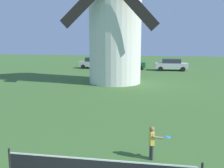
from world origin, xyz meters
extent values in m
cylinder|color=silver|center=(-1.99, 19.66, 4.91)|extent=(4.85, 4.85, 9.82)
cylinder|color=black|center=(-2.28, 1.80, 0.55)|extent=(0.06, 0.06, 1.10)
cube|color=white|center=(0.34, 1.80, 0.97)|extent=(5.18, 0.02, 0.04)
cylinder|color=#333338|center=(1.66, 4.13, 0.27)|extent=(0.11, 0.11, 0.53)
cylinder|color=#333338|center=(1.70, 4.00, 0.27)|extent=(0.11, 0.11, 0.53)
cube|color=#E5CC4C|center=(1.68, 4.06, 0.77)|extent=(0.21, 0.29, 0.48)
sphere|color=#89664C|center=(1.68, 4.06, 1.09)|extent=(0.18, 0.18, 0.18)
cylinder|color=#89664C|center=(1.64, 4.23, 0.75)|extent=(0.08, 0.08, 0.36)
cylinder|color=#89664C|center=(1.88, 3.96, 0.84)|extent=(0.37, 0.17, 0.14)
cylinder|color=#338CCC|center=(2.01, 4.00, 0.84)|extent=(0.22, 0.08, 0.04)
ellipsoid|color=#338CCC|center=(2.22, 4.06, 0.84)|extent=(0.24, 0.28, 0.03)
cube|color=silver|center=(-6.74, 31.00, 0.65)|extent=(4.04, 2.02, 0.70)
cube|color=#2D333D|center=(-6.74, 31.00, 1.28)|extent=(2.31, 1.67, 0.56)
cylinder|color=black|center=(-5.35, 31.74, 0.30)|extent=(0.61, 0.23, 0.60)
cylinder|color=black|center=(-5.49, 30.04, 0.30)|extent=(0.61, 0.23, 0.60)
cylinder|color=black|center=(-8.00, 31.96, 0.30)|extent=(0.61, 0.23, 0.60)
cylinder|color=black|center=(-8.14, 30.26, 0.30)|extent=(0.61, 0.23, 0.60)
cube|color=#1E6638|center=(-1.50, 31.21, 0.65)|extent=(4.29, 2.07, 0.70)
cube|color=#2D333D|center=(-1.50, 31.21, 1.28)|extent=(2.45, 1.70, 0.56)
cylinder|color=black|center=(-0.01, 31.93, 0.30)|extent=(0.61, 0.23, 0.60)
cylinder|color=black|center=(-0.17, 30.24, 0.30)|extent=(0.61, 0.23, 0.60)
cylinder|color=black|center=(-2.83, 32.19, 0.30)|extent=(0.61, 0.23, 0.60)
cylinder|color=black|center=(-2.98, 30.49, 0.30)|extent=(0.61, 0.23, 0.60)
cube|color=silver|center=(3.92, 30.25, 0.65)|extent=(4.24, 1.87, 0.70)
cube|color=#2D333D|center=(3.92, 30.25, 1.28)|extent=(2.40, 1.59, 0.56)
cylinder|color=black|center=(5.31, 31.15, 0.30)|extent=(0.61, 0.20, 0.60)
cylinder|color=black|center=(5.38, 29.46, 0.30)|extent=(0.61, 0.20, 0.60)
cylinder|color=black|center=(2.47, 31.04, 0.30)|extent=(0.61, 0.20, 0.60)
cylinder|color=black|center=(2.54, 29.34, 0.30)|extent=(0.61, 0.20, 0.60)
camera|label=1|loc=(1.69, -4.41, 4.13)|focal=41.12mm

